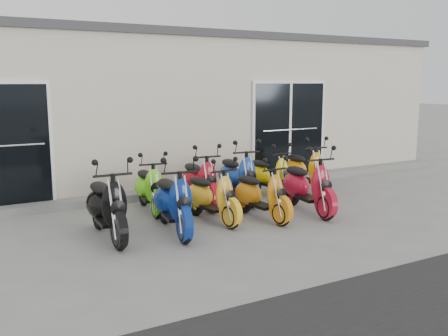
{
  "coord_description": "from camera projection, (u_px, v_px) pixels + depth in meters",
  "views": [
    {
      "loc": [
        -4.32,
        -7.15,
        2.29
      ],
      "look_at": [
        0.0,
        0.6,
        0.75
      ],
      "focal_mm": 40.0,
      "sensor_mm": 36.0,
      "label": 1
    }
  ],
  "objects": [
    {
      "name": "scooter_back_blue",
      "position": [
        238.0,
        170.0,
        9.57
      ],
      "size": [
        0.8,
        1.75,
        1.25
      ],
      "primitive_type": null,
      "rotation": [
        0.0,
        0.0,
        -0.11
      ],
      "color": "#19439F",
      "rests_on": "ground"
    },
    {
      "name": "scooter_front_blue",
      "position": [
        173.0,
        193.0,
        7.55
      ],
      "size": [
        0.84,
        1.75,
        1.25
      ],
      "primitive_type": null,
      "rotation": [
        0.0,
        0.0,
        -0.14
      ],
      "color": "navy",
      "rests_on": "ground"
    },
    {
      "name": "front_step",
      "position": [
        191.0,
        190.0,
        10.34
      ],
      "size": [
        14.0,
        0.4,
        0.15
      ],
      "primitive_type": "cube",
      "color": "gray",
      "rests_on": "ground"
    },
    {
      "name": "door_right",
      "position": [
        289.0,
        127.0,
        11.52
      ],
      "size": [
        2.02,
        0.08,
        2.22
      ],
      "primitive_type": "cube",
      "color": "black",
      "rests_on": "front_step"
    },
    {
      "name": "scooter_front_orange_a",
      "position": [
        211.0,
        189.0,
        8.16
      ],
      "size": [
        0.75,
        1.58,
        1.12
      ],
      "primitive_type": null,
      "rotation": [
        0.0,
        0.0,
        0.14
      ],
      "color": "yellow",
      "rests_on": "ground"
    },
    {
      "name": "scooter_front_black",
      "position": [
        106.0,
        197.0,
        7.25
      ],
      "size": [
        0.66,
        1.73,
        1.27
      ],
      "primitive_type": null,
      "rotation": [
        0.0,
        0.0,
        -0.02
      ],
      "color": "black",
      "rests_on": "ground"
    },
    {
      "name": "door_left",
      "position": [
        21.0,
        141.0,
        8.73
      ],
      "size": [
        1.07,
        0.08,
        2.22
      ],
      "primitive_type": "cube",
      "color": "black",
      "rests_on": "front_step"
    },
    {
      "name": "ground",
      "position": [
        241.0,
        216.0,
        8.62
      ],
      "size": [
        80.0,
        80.0,
        0.0
      ],
      "primitive_type": "plane",
      "color": "gray",
      "rests_on": "ground"
    },
    {
      "name": "scooter_front_red",
      "position": [
        308.0,
        178.0,
        8.74
      ],
      "size": [
        0.79,
        1.73,
        1.24
      ],
      "primitive_type": null,
      "rotation": [
        0.0,
        0.0,
        -0.11
      ],
      "color": "#AD1028",
      "rests_on": "ground"
    },
    {
      "name": "scooter_back_red",
      "position": [
        199.0,
        174.0,
        9.21
      ],
      "size": [
        0.74,
        1.68,
        1.21
      ],
      "primitive_type": null,
      "rotation": [
        0.0,
        0.0,
        -0.09
      ],
      "color": "#B10E1E",
      "rests_on": "ground"
    },
    {
      "name": "scooter_back_extra",
      "position": [
        305.0,
        164.0,
        10.39
      ],
      "size": [
        0.74,
        1.68,
        1.21
      ],
      "primitive_type": null,
      "rotation": [
        0.0,
        0.0,
        -0.09
      ],
      "color": "orange",
      "rests_on": "ground"
    },
    {
      "name": "scooter_back_yellow",
      "position": [
        270.0,
        169.0,
        10.05
      ],
      "size": [
        0.71,
        1.56,
        1.11
      ],
      "primitive_type": null,
      "rotation": [
        0.0,
        0.0,
        0.11
      ],
      "color": "yellow",
      "rests_on": "ground"
    },
    {
      "name": "roof_cap",
      "position": [
        135.0,
        42.0,
        12.53
      ],
      "size": [
        14.2,
        6.2,
        0.16
      ],
      "primitive_type": "cube",
      "color": "#3F3F42",
      "rests_on": "building"
    },
    {
      "name": "scooter_front_orange_b",
      "position": [
        261.0,
        187.0,
        8.32
      ],
      "size": [
        0.7,
        1.55,
        1.11
      ],
      "primitive_type": null,
      "rotation": [
        0.0,
        0.0,
        0.1
      ],
      "color": "orange",
      "rests_on": "ground"
    },
    {
      "name": "building",
      "position": [
        137.0,
        109.0,
        12.82
      ],
      "size": [
        14.0,
        6.0,
        3.2
      ],
      "primitive_type": "cube",
      "color": "beige",
      "rests_on": "ground"
    },
    {
      "name": "scooter_back_green",
      "position": [
        149.0,
        181.0,
        8.8
      ],
      "size": [
        0.75,
        1.59,
        1.13
      ],
      "primitive_type": null,
      "rotation": [
        0.0,
        0.0,
        -0.13
      ],
      "color": "#6BEA19",
      "rests_on": "ground"
    }
  ]
}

